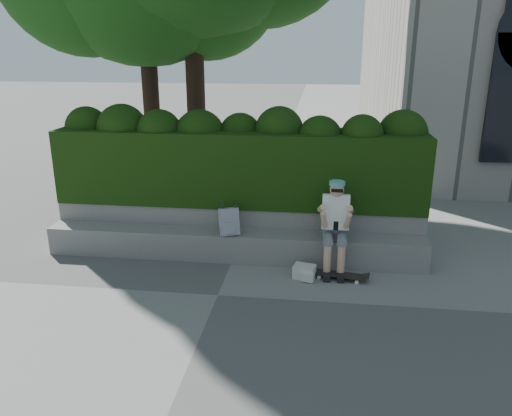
# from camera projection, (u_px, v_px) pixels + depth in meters

# --- Properties ---
(ground) EXTENTS (80.00, 80.00, 0.00)m
(ground) POSITION_uv_depth(u_px,v_px,m) (218.00, 295.00, 6.82)
(ground) COLOR slate
(ground) RESTS_ON ground
(bench_ledge) EXTENTS (6.00, 0.45, 0.45)m
(bench_ledge) POSITION_uv_depth(u_px,v_px,m) (233.00, 245.00, 7.93)
(bench_ledge) COLOR gray
(bench_ledge) RESTS_ON ground
(planter_wall) EXTENTS (6.00, 0.50, 0.75)m
(planter_wall) POSITION_uv_depth(u_px,v_px,m) (238.00, 226.00, 8.33)
(planter_wall) COLOR gray
(planter_wall) RESTS_ON ground
(hedge) EXTENTS (6.00, 1.00, 1.20)m
(hedge) POSITION_uv_depth(u_px,v_px,m) (239.00, 166.00, 8.24)
(hedge) COLOR black
(hedge) RESTS_ON planter_wall
(person) EXTENTS (0.40, 0.76, 1.38)m
(person) POSITION_uv_depth(u_px,v_px,m) (335.00, 222.00, 7.40)
(person) COLOR slate
(person) RESTS_ON ground
(skateboard) EXTENTS (0.80, 0.32, 0.08)m
(skateboard) POSITION_uv_depth(u_px,v_px,m) (339.00, 275.00, 7.28)
(skateboard) COLOR black
(skateboard) RESTS_ON ground
(backpack_plaid) EXTENTS (0.33, 0.26, 0.42)m
(backpack_plaid) POSITION_uv_depth(u_px,v_px,m) (229.00, 222.00, 7.70)
(backpack_plaid) COLOR #B5B4BA
(backpack_plaid) RESTS_ON bench_ledge
(backpack_ground) EXTENTS (0.35, 0.29, 0.20)m
(backpack_ground) POSITION_uv_depth(u_px,v_px,m) (304.00, 272.00, 7.30)
(backpack_ground) COLOR silver
(backpack_ground) RESTS_ON ground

